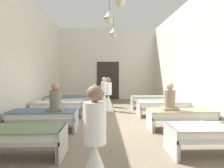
# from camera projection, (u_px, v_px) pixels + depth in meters

# --- Properties ---
(ground_plane) EXTENTS (6.69, 13.40, 0.10)m
(ground_plane) POSITION_uv_depth(u_px,v_px,m) (112.00, 124.00, 6.97)
(ground_plane) COLOR #7A6B56
(room_shell) EXTENTS (6.49, 13.00, 4.51)m
(room_shell) POSITION_uv_depth(u_px,v_px,m) (111.00, 58.00, 8.19)
(room_shell) COLOR silver
(room_shell) RESTS_ON ground
(bed_left_row_0) EXTENTS (1.90, 0.84, 0.57)m
(bed_left_row_0) POSITION_uv_depth(u_px,v_px,m) (15.00, 135.00, 4.02)
(bed_left_row_0) COLOR #B7BCC1
(bed_left_row_0) RESTS_ON ground
(bed_right_row_0) EXTENTS (1.90, 0.84, 0.57)m
(bed_right_row_0) POSITION_uv_depth(u_px,v_px,m) (216.00, 133.00, 4.18)
(bed_right_row_0) COLOR #B7BCC1
(bed_right_row_0) RESTS_ON ground
(bed_left_row_1) EXTENTS (1.90, 0.84, 0.57)m
(bed_left_row_1) POSITION_uv_depth(u_px,v_px,m) (43.00, 115.00, 5.92)
(bed_left_row_1) COLOR #B7BCC1
(bed_left_row_1) RESTS_ON ground
(bed_right_row_1) EXTENTS (1.90, 0.84, 0.57)m
(bed_right_row_1) POSITION_uv_depth(u_px,v_px,m) (181.00, 114.00, 6.07)
(bed_right_row_1) COLOR #B7BCC1
(bed_right_row_1) RESTS_ON ground
(bed_left_row_2) EXTENTS (1.90, 0.84, 0.57)m
(bed_left_row_2) POSITION_uv_depth(u_px,v_px,m) (58.00, 105.00, 7.81)
(bed_left_row_2) COLOR #B7BCC1
(bed_left_row_2) RESTS_ON ground
(bed_right_row_2) EXTENTS (1.90, 0.84, 0.57)m
(bed_right_row_2) POSITION_uv_depth(u_px,v_px,m) (163.00, 105.00, 7.97)
(bed_right_row_2) COLOR #B7BCC1
(bed_right_row_2) RESTS_ON ground
(bed_left_row_3) EXTENTS (1.90, 0.84, 0.57)m
(bed_left_row_3) POSITION_uv_depth(u_px,v_px,m) (67.00, 99.00, 9.71)
(bed_left_row_3) COLOR #B7BCC1
(bed_left_row_3) RESTS_ON ground
(bed_right_row_3) EXTENTS (1.90, 0.84, 0.57)m
(bed_right_row_3) POSITION_uv_depth(u_px,v_px,m) (151.00, 99.00, 9.87)
(bed_right_row_3) COLOR #B7BCC1
(bed_right_row_3) RESTS_ON ground
(nurse_near_aisle) EXTENTS (0.52, 0.52, 1.49)m
(nurse_near_aisle) POSITION_uv_depth(u_px,v_px,m) (104.00, 96.00, 10.39)
(nurse_near_aisle) COLOR white
(nurse_near_aisle) RESTS_ON ground
(nurse_mid_aisle) EXTENTS (0.52, 0.52, 1.49)m
(nurse_mid_aisle) POSITION_uv_depth(u_px,v_px,m) (95.00, 156.00, 2.75)
(nurse_mid_aisle) COLOR white
(nurse_mid_aisle) RESTS_ON ground
(nurse_far_aisle) EXTENTS (0.52, 0.52, 1.49)m
(nurse_far_aisle) POSITION_uv_depth(u_px,v_px,m) (108.00, 99.00, 9.14)
(nurse_far_aisle) COLOR white
(nurse_far_aisle) RESTS_ON ground
(patient_seated_primary) EXTENTS (0.44, 0.44, 0.80)m
(patient_seated_primary) POSITION_uv_depth(u_px,v_px,m) (55.00, 100.00, 5.88)
(patient_seated_primary) COLOR slate
(patient_seated_primary) RESTS_ON bed_left_row_1
(patient_seated_secondary) EXTENTS (0.44, 0.44, 0.80)m
(patient_seated_secondary) POSITION_uv_depth(u_px,v_px,m) (170.00, 100.00, 6.00)
(patient_seated_secondary) COLOR gray
(patient_seated_secondary) RESTS_ON bed_right_row_1
(potted_plant) EXTENTS (0.66, 0.66, 1.06)m
(potted_plant) POSITION_uv_depth(u_px,v_px,m) (100.00, 90.00, 12.18)
(potted_plant) COLOR brown
(potted_plant) RESTS_ON ground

